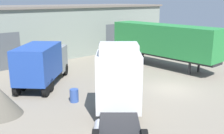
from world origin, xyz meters
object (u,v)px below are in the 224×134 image
at_px(container_trailer_green, 163,40).
at_px(box_truck_grey, 42,62).
at_px(tractor_unit_white, 118,85).
at_px(gravel_pile, 0,101).
at_px(oil_drum, 74,95).

distance_m(container_trailer_green, box_truck_grey, 12.19).
distance_m(tractor_unit_white, gravel_pile, 7.04).
bearing_deg(container_trailer_green, gravel_pile, -87.34).
bearing_deg(container_trailer_green, tractor_unit_white, -63.71).
relative_size(tractor_unit_white, box_truck_grey, 0.98).
bearing_deg(oil_drum, gravel_pile, 164.93).
xyz_separation_m(box_truck_grey, oil_drum, (-0.24, -4.70, -1.42)).
relative_size(tractor_unit_white, oil_drum, 7.13).
distance_m(container_trailer_green, gravel_pile, 16.63).
distance_m(box_truck_grey, oil_drum, 4.92).
bearing_deg(box_truck_grey, gravel_pile, 173.66).
bearing_deg(tractor_unit_white, gravel_pile, 86.39).
xyz_separation_m(tractor_unit_white, box_truck_grey, (-0.19, 8.51, -0.17)).
xyz_separation_m(container_trailer_green, oil_drum, (-12.11, -2.05, -2.24)).
relative_size(container_trailer_green, box_truck_grey, 1.82).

